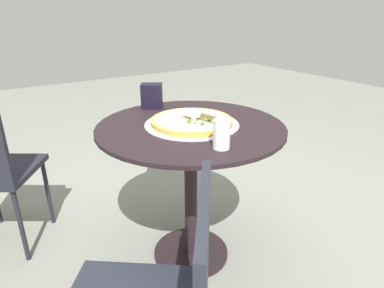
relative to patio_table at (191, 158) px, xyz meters
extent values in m
plane|color=gray|center=(0.00, 0.00, -0.57)|extent=(10.00, 10.00, 0.00)
cylinder|color=black|center=(0.00, 0.00, 0.16)|extent=(0.87, 0.87, 0.02)
cylinder|color=black|center=(0.00, 0.00, -0.20)|extent=(0.06, 0.06, 0.71)
cylinder|color=black|center=(0.00, 0.00, -0.56)|extent=(0.40, 0.40, 0.02)
cylinder|color=silver|center=(0.00, 0.01, 0.17)|extent=(0.44, 0.44, 0.00)
cylinder|color=#C09140|center=(0.00, 0.01, 0.18)|extent=(0.38, 0.38, 0.02)
cylinder|color=beige|center=(0.00, 0.01, 0.20)|extent=(0.34, 0.34, 0.00)
sphere|color=silver|center=(0.05, -0.02, 0.21)|extent=(0.02, 0.02, 0.02)
sphere|color=#2B752E|center=(0.08, -0.03, 0.20)|extent=(0.01, 0.01, 0.01)
sphere|color=#396126|center=(0.05, -0.04, 0.20)|extent=(0.02, 0.02, 0.02)
sphere|color=#32701E|center=(0.07, 0.05, 0.20)|extent=(0.02, 0.02, 0.02)
sphere|color=#336F1F|center=(0.04, -0.04, 0.20)|extent=(0.02, 0.02, 0.02)
sphere|color=#2B6125|center=(0.11, -0.01, 0.20)|extent=(0.02, 0.02, 0.02)
sphere|color=#2B6E21|center=(0.05, -0.01, 0.20)|extent=(0.02, 0.02, 0.02)
cube|color=silver|center=(0.00, 0.01, 0.22)|extent=(0.12, 0.10, 0.00)
cube|color=brown|center=(0.11, 0.04, 0.23)|extent=(0.11, 0.04, 0.02)
cylinder|color=white|center=(0.30, -0.05, 0.23)|extent=(0.07, 0.07, 0.11)
cube|color=black|center=(-0.35, -0.02, 0.23)|extent=(0.13, 0.14, 0.13)
cylinder|color=black|center=(-0.71, -0.57, -0.36)|extent=(0.02, 0.02, 0.43)
cylinder|color=black|center=(-0.44, -0.75, -0.36)|extent=(0.02, 0.02, 0.43)
cube|color=#1F232C|center=(0.67, -0.40, 0.06)|extent=(0.35, 0.28, 0.40)
camera|label=1|loc=(1.21, -0.78, 0.66)|focal=30.74mm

